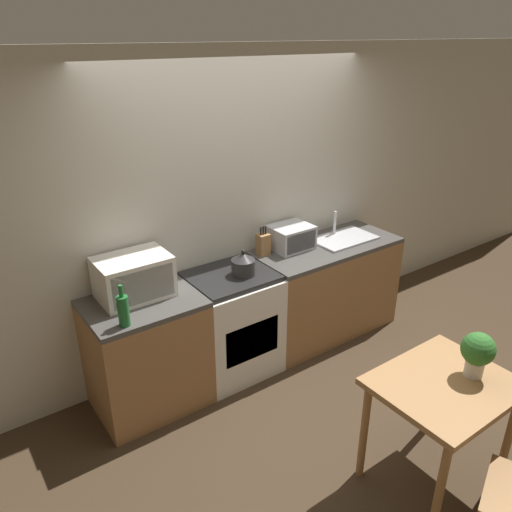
{
  "coord_description": "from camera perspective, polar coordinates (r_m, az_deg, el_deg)",
  "views": [
    {
      "loc": [
        -2.19,
        -2.28,
        2.67
      ],
      "look_at": [
        -0.11,
        0.64,
        1.05
      ],
      "focal_mm": 35.0,
      "sensor_mm": 36.0,
      "label": 1
    }
  ],
  "objects": [
    {
      "name": "counter_left_run",
      "position": [
        3.92,
        -12.32,
        -10.84
      ],
      "size": [
        0.82,
        0.62,
        0.9
      ],
      "color": "olive",
      "rests_on": "ground_plane"
    },
    {
      "name": "toaster_oven",
      "position": [
        4.43,
        4.0,
        2.17
      ],
      "size": [
        0.36,
        0.3,
        0.21
      ],
      "color": "silver",
      "rests_on": "counter_right_run"
    },
    {
      "name": "potted_plant",
      "position": [
        3.28,
        24.0,
        -9.95
      ],
      "size": [
        0.2,
        0.2,
        0.29
      ],
      "color": "beige",
      "rests_on": "dining_table"
    },
    {
      "name": "stove_range",
      "position": [
        4.2,
        -2.81,
        -7.65
      ],
      "size": [
        0.69,
        0.62,
        0.9
      ],
      "color": "silver",
      "rests_on": "ground_plane"
    },
    {
      "name": "sink_basin",
      "position": [
        4.71,
        9.94,
        2.04
      ],
      "size": [
        0.59,
        0.37,
        0.24
      ],
      "color": "silver",
      "rests_on": "counter_right_run"
    },
    {
      "name": "dining_table",
      "position": [
        3.33,
        20.59,
        -14.9
      ],
      "size": [
        0.82,
        0.68,
        0.77
      ],
      "color": "#9E7042",
      "rests_on": "ground_plane"
    },
    {
      "name": "wall_back",
      "position": [
        4.24,
        -2.27,
        5.43
      ],
      "size": [
        10.0,
        0.06,
        2.6
      ],
      "color": "beige",
      "rests_on": "ground_plane"
    },
    {
      "name": "bottle",
      "position": [
        3.37,
        -14.93,
        -5.99
      ],
      "size": [
        0.08,
        0.08,
        0.3
      ],
      "color": "#1E662D",
      "rests_on": "counter_left_run"
    },
    {
      "name": "kettle",
      "position": [
        3.94,
        -1.46,
        -0.9
      ],
      "size": [
        0.19,
        0.19,
        0.21
      ],
      "color": "#2D2D2D",
      "rests_on": "stove_range"
    },
    {
      "name": "microwave",
      "position": [
        3.7,
        -13.8,
        -2.34
      ],
      "size": [
        0.52,
        0.36,
        0.31
      ],
      "color": "silver",
      "rests_on": "counter_left_run"
    },
    {
      "name": "ground_plane",
      "position": [
        4.14,
        6.63,
        -16.05
      ],
      "size": [
        16.0,
        16.0,
        0.0
      ],
      "primitive_type": "plane",
      "color": "#3D2D1E"
    },
    {
      "name": "counter_right_run",
      "position": [
        4.77,
        7.81,
        -3.69
      ],
      "size": [
        1.4,
        0.62,
        0.9
      ],
      "color": "olive",
      "rests_on": "ground_plane"
    },
    {
      "name": "knife_block",
      "position": [
        4.3,
        0.82,
        1.38
      ],
      "size": [
        0.1,
        0.09,
        0.26
      ],
      "color": "#9E7042",
      "rests_on": "counter_right_run"
    }
  ]
}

